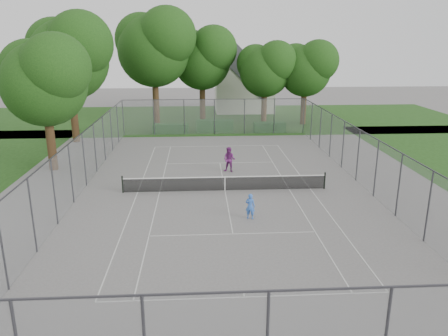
{
  "coord_description": "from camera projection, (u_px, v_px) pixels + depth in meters",
  "views": [
    {
      "loc": [
        -1.61,
        -26.02,
        9.27
      ],
      "look_at": [
        0.0,
        1.0,
        1.2
      ],
      "focal_mm": 35.0,
      "sensor_mm": 36.0,
      "label": 1
    }
  ],
  "objects": [
    {
      "name": "tree_far_midright",
      "position": [
        266.0,
        67.0,
        47.1
      ],
      "size": [
        6.33,
        5.78,
        9.1
      ],
      "color": "#392514",
      "rests_on": "ground"
    },
    {
      "name": "perimeter_fence",
      "position": [
        225.0,
        163.0,
        27.11
      ],
      "size": [
        18.08,
        34.08,
        3.52
      ],
      "color": "#38383D",
      "rests_on": "ground"
    },
    {
      "name": "woman_player",
      "position": [
        229.0,
        160.0,
        31.26
      ],
      "size": [
        1.09,
        0.98,
        1.82
      ],
      "primitive_type": "imported",
      "rotation": [
        0.0,
        0.0,
        -0.4
      ],
      "color": "#722670",
      "rests_on": "ground"
    },
    {
      "name": "court_markings",
      "position": [
        225.0,
        191.0,
        27.63
      ],
      "size": [
        11.03,
        23.83,
        0.01
      ],
      "color": "beige",
      "rests_on": "ground"
    },
    {
      "name": "grass_far",
      "position": [
        212.0,
        118.0,
        52.5
      ],
      "size": [
        60.0,
        20.0,
        0.0
      ],
      "primitive_type": "cube",
      "color": "#1C4212",
      "rests_on": "ground"
    },
    {
      "name": "tennis_net",
      "position": [
        225.0,
        183.0,
        27.48
      ],
      "size": [
        12.87,
        0.1,
        1.1
      ],
      "color": "black",
      "rests_on": "ground"
    },
    {
      "name": "hedge_mid",
      "position": [
        215.0,
        126.0,
        45.06
      ],
      "size": [
        3.78,
        1.08,
        1.19
      ],
      "primitive_type": "cube",
      "color": "#174817",
      "rests_on": "ground"
    },
    {
      "name": "tree_side_back",
      "position": [
        69.0,
        53.0,
        38.39
      ],
      "size": [
        8.1,
        7.4,
        11.65
      ],
      "color": "#392514",
      "rests_on": "ground"
    },
    {
      "name": "girl_player",
      "position": [
        250.0,
        206.0,
        23.16
      ],
      "size": [
        0.6,
        0.48,
        1.41
      ],
      "primitive_type": "imported",
      "rotation": [
        0.0,
        0.0,
        2.81
      ],
      "color": "blue",
      "rests_on": "ground"
    },
    {
      "name": "tree_side_front",
      "position": [
        44.0,
        77.0,
        30.15
      ],
      "size": [
        6.76,
        6.18,
        9.72
      ],
      "color": "#392514",
      "rests_on": "ground"
    },
    {
      "name": "tree_far_midleft",
      "position": [
        203.0,
        56.0,
        48.84
      ],
      "size": [
        7.46,
        6.81,
        10.72
      ],
      "color": "#392514",
      "rests_on": "ground"
    },
    {
      "name": "hedge_right",
      "position": [
        269.0,
        127.0,
        44.96
      ],
      "size": [
        3.22,
        1.18,
        0.97
      ],
      "primitive_type": "cube",
      "color": "#174817",
      "rests_on": "ground"
    },
    {
      "name": "tree_far_right",
      "position": [
        306.0,
        67.0,
        47.21
      ],
      "size": [
        6.39,
        5.84,
        9.19
      ],
      "color": "#392514",
      "rests_on": "ground"
    },
    {
      "name": "hedge_left",
      "position": [
        171.0,
        128.0,
        44.4
      ],
      "size": [
        3.62,
        1.09,
        0.9
      ],
      "primitive_type": "cube",
      "color": "#174817",
      "rests_on": "ground"
    },
    {
      "name": "house",
      "position": [
        244.0,
        83.0,
        56.8
      ],
      "size": [
        7.43,
        5.76,
        9.25
      ],
      "color": "beige",
      "rests_on": "ground"
    },
    {
      "name": "ground",
      "position": [
        225.0,
        191.0,
        27.63
      ],
      "size": [
        120.0,
        120.0,
        0.0
      ],
      "primitive_type": "plane",
      "color": "slate",
      "rests_on": "ground"
    },
    {
      "name": "tree_far_left",
      "position": [
        154.0,
        45.0,
        45.82
      ],
      "size": [
        8.7,
        7.95,
        12.51
      ],
      "color": "#392514",
      "rests_on": "ground"
    }
  ]
}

